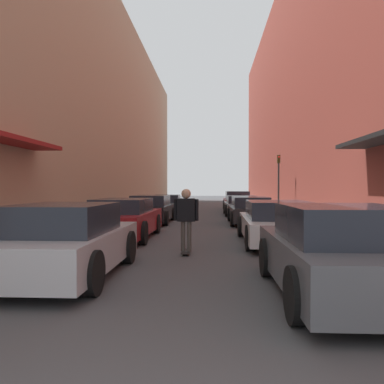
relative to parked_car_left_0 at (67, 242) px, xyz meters
The scene contains 16 objects.
ground 13.15m from the parked_car_left_0, 80.25° to the left, with size 102.25×102.25×0.00m, color #424244.
curb_strip_left 17.72m from the parked_car_left_0, 96.66° to the left, with size 1.80×46.48×0.12m.
curb_strip_right 18.77m from the parked_car_left_0, 69.72° to the left, with size 1.80×46.48×0.12m.
building_row_left 19.25m from the parked_car_left_0, 105.73° to the left, with size 4.90×46.48×13.40m.
building_row_right 21.21m from the parked_car_left_0, 61.88° to the left, with size 4.90×46.48×15.76m.
parked_car_left_0 is the anchor object (origin of this frame).
parked_car_left_1 5.20m from the parked_car_left_0, 91.57° to the left, with size 1.92×4.39×1.30m.
parked_car_left_2 10.56m from the parked_car_left_0, 90.58° to the left, with size 1.87×4.42×1.30m.
parked_car_left_3 15.72m from the parked_car_left_0, 89.97° to the left, with size 1.86×4.02×1.21m.
parked_car_right_0 4.77m from the parked_car_left_0, 12.67° to the right, with size 2.04×3.98×1.40m.
parked_car_right_1 6.39m from the parked_car_left_0, 43.48° to the left, with size 2.08×4.71×1.26m.
parked_car_right_2 11.15m from the parked_car_left_0, 66.53° to the left, with size 1.90×4.07×1.23m.
parked_car_right_3 16.12m from the parked_car_left_0, 73.99° to the left, with size 1.98×4.12×1.17m.
parked_car_right_4 21.09m from the parked_car_left_0, 77.51° to the left, with size 1.96×4.43×1.37m.
skateboarder 3.26m from the parked_car_left_0, 50.41° to the left, with size 0.62×0.78×1.63m.
traffic_light 16.03m from the parked_car_left_0, 65.97° to the left, with size 0.16×0.22×3.37m.
Camera 1 is at (0.47, -1.17, 1.68)m, focal length 35.00 mm.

